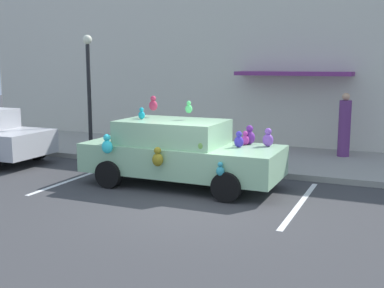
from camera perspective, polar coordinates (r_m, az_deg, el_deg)
ground_plane at (r=9.90m, az=-0.17°, el=-7.27°), size 60.00×60.00×0.00m
sidewalk at (r=14.46m, az=7.90°, el=-1.67°), size 24.00×4.00×0.15m
storefront_building at (r=16.27m, az=10.28°, el=10.55°), size 24.00×1.25×6.40m
parking_stripe_front at (r=10.24m, az=12.70°, el=-6.92°), size 0.12×3.60×0.01m
parking_stripe_rear at (r=12.52m, az=-13.45°, el=-3.93°), size 0.12×3.60×0.01m
plush_covered_car at (r=11.34m, az=-1.48°, el=-0.94°), size 4.67×2.14×2.07m
teddy_bear_on_sidewalk at (r=13.43m, az=1.20°, el=-0.50°), size 0.42×0.35×0.81m
street_lamp_post at (r=15.01m, az=-12.16°, el=7.38°), size 0.28×0.28×3.56m
pedestrian_near_shopfront at (r=14.80m, az=17.63°, el=1.94°), size 0.35×0.35×1.87m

